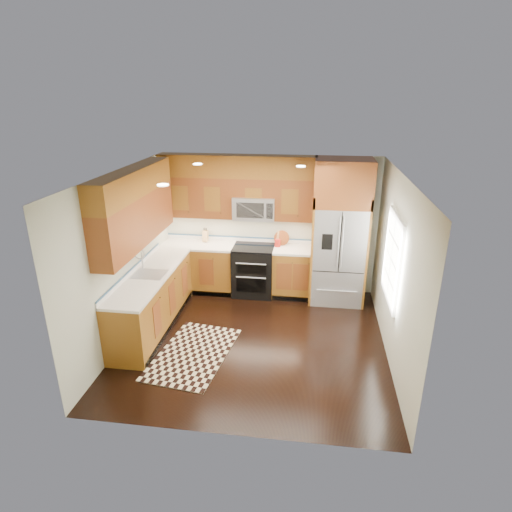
# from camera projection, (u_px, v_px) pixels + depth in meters

# --- Properties ---
(ground) EXTENTS (4.00, 4.00, 0.00)m
(ground) POSITION_uv_depth(u_px,v_px,m) (254.00, 340.00, 6.70)
(ground) COLOR black
(ground) RESTS_ON ground
(wall_back) EXTENTS (4.00, 0.02, 2.60)m
(wall_back) POSITION_uv_depth(u_px,v_px,m) (269.00, 224.00, 8.08)
(wall_back) COLOR beige
(wall_back) RESTS_ON ground
(wall_left) EXTENTS (0.02, 4.00, 2.60)m
(wall_left) POSITION_uv_depth(u_px,v_px,m) (124.00, 257.00, 6.49)
(wall_left) COLOR beige
(wall_left) RESTS_ON ground
(wall_right) EXTENTS (0.02, 4.00, 2.60)m
(wall_right) POSITION_uv_depth(u_px,v_px,m) (395.00, 271.00, 5.98)
(wall_right) COLOR beige
(wall_right) RESTS_ON ground
(window) EXTENTS (0.04, 1.10, 1.30)m
(window) POSITION_uv_depth(u_px,v_px,m) (392.00, 259.00, 6.13)
(window) COLOR white
(window) RESTS_ON ground
(base_cabinets) EXTENTS (2.85, 3.00, 0.90)m
(base_cabinets) POSITION_uv_depth(u_px,v_px,m) (192.00, 285.00, 7.53)
(base_cabinets) COLOR brown
(base_cabinets) RESTS_ON ground
(countertop) EXTENTS (2.86, 3.01, 0.04)m
(countertop) POSITION_uv_depth(u_px,v_px,m) (201.00, 259.00, 7.45)
(countertop) COLOR white
(countertop) RESTS_ON base_cabinets
(upper_cabinets) EXTENTS (2.85, 3.00, 1.15)m
(upper_cabinets) POSITION_uv_depth(u_px,v_px,m) (195.00, 195.00, 7.13)
(upper_cabinets) COLOR brown
(upper_cabinets) RESTS_ON ground
(range) EXTENTS (0.76, 0.67, 0.95)m
(range) POSITION_uv_depth(u_px,v_px,m) (254.00, 270.00, 8.11)
(range) COLOR black
(range) RESTS_ON ground
(microwave) EXTENTS (0.76, 0.40, 0.42)m
(microwave) POSITION_uv_depth(u_px,v_px,m) (254.00, 208.00, 7.80)
(microwave) COLOR #B2B2B7
(microwave) RESTS_ON ground
(refrigerator) EXTENTS (0.98, 0.75, 2.60)m
(refrigerator) POSITION_uv_depth(u_px,v_px,m) (340.00, 233.00, 7.58)
(refrigerator) COLOR #B2B2B7
(refrigerator) RESTS_ON ground
(sink_faucet) EXTENTS (0.54, 0.44, 0.37)m
(sink_faucet) POSITION_uv_depth(u_px,v_px,m) (148.00, 270.00, 6.78)
(sink_faucet) COLOR #B2B2B7
(sink_faucet) RESTS_ON countertop
(rug) EXTENTS (1.19, 1.75, 0.01)m
(rug) POSITION_uv_depth(u_px,v_px,m) (193.00, 353.00, 6.35)
(rug) COLOR black
(rug) RESTS_ON ground
(knife_block) EXTENTS (0.10, 0.14, 0.27)m
(knife_block) POSITION_uv_depth(u_px,v_px,m) (205.00, 236.00, 8.22)
(knife_block) COLOR tan
(knife_block) RESTS_ON countertop
(utensil_crock) EXTENTS (0.13, 0.13, 0.30)m
(utensil_crock) POSITION_uv_depth(u_px,v_px,m) (278.00, 241.00, 7.94)
(utensil_crock) COLOR #A61C14
(utensil_crock) RESTS_ON countertop
(cutting_board) EXTENTS (0.31, 0.31, 0.02)m
(cutting_board) POSITION_uv_depth(u_px,v_px,m) (281.00, 245.00, 8.05)
(cutting_board) COLOR brown
(cutting_board) RESTS_ON countertop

